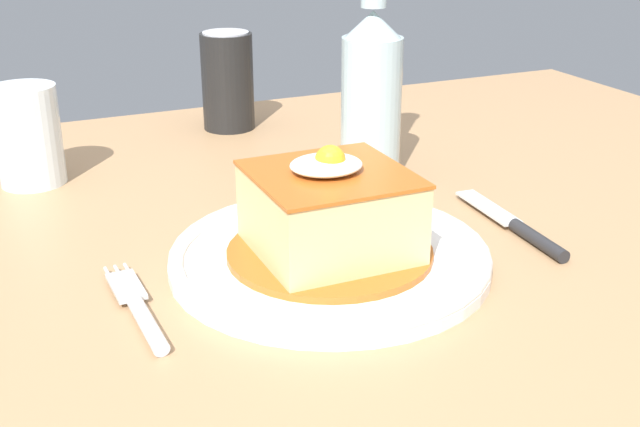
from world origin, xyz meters
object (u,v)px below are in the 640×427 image
(knife, at_px, (523,230))
(drinking_glass, at_px, (29,142))
(main_plate, at_px, (330,256))
(soda_can, at_px, (228,81))
(beer_bottle_clear, at_px, (372,86))
(fork, at_px, (140,311))

(knife, height_order, drinking_glass, drinking_glass)
(main_plate, height_order, soda_can, soda_can)
(soda_can, bearing_deg, beer_bottle_clear, -71.00)
(soda_can, relative_size, beer_bottle_clear, 0.47)
(main_plate, height_order, knife, main_plate)
(main_plate, xyz_separation_m, beer_bottle_clear, (0.13, 0.19, 0.09))
(fork, xyz_separation_m, soda_can, (0.21, 0.45, 0.06))
(fork, height_order, soda_can, soda_can)
(main_plate, relative_size, fork, 1.89)
(fork, distance_m, knife, 0.35)
(fork, height_order, knife, same)
(main_plate, bearing_deg, knife, -4.75)
(drinking_glass, bearing_deg, beer_bottle_clear, -20.35)
(soda_can, xyz_separation_m, beer_bottle_clear, (0.08, -0.24, 0.04))
(main_plate, distance_m, knife, 0.19)
(main_plate, xyz_separation_m, knife, (0.19, -0.02, -0.00))
(knife, bearing_deg, main_plate, 175.25)
(main_plate, relative_size, drinking_glass, 2.54)
(main_plate, xyz_separation_m, soda_can, (0.05, 0.42, 0.05))
(main_plate, distance_m, beer_bottle_clear, 0.25)
(soda_can, bearing_deg, knife, -73.06)
(fork, xyz_separation_m, beer_bottle_clear, (0.30, 0.21, 0.09))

